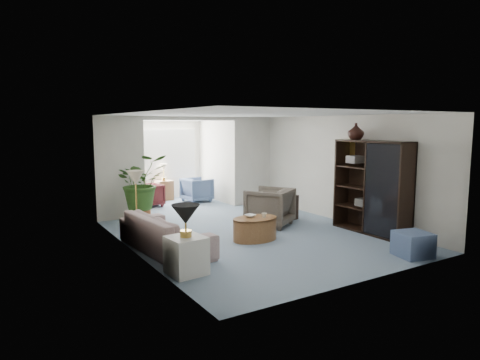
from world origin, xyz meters
TOP-DOWN VIEW (x-y plane):
  - floor at (0.00, 0.00)m, footprint 6.00×6.00m
  - sunroom_floor at (0.00, 4.10)m, footprint 2.60×2.60m
  - back_pier_left at (-1.90, 3.00)m, footprint 1.20×0.12m
  - back_pier_right at (1.90, 3.00)m, footprint 1.20×0.12m
  - back_header at (0.00, 3.00)m, footprint 2.60×0.12m
  - window_pane at (0.00, 5.18)m, footprint 2.20×0.02m
  - window_blinds at (0.00, 5.15)m, footprint 2.20×0.02m
  - framed_picture at (2.46, -0.10)m, footprint 0.04×0.50m
  - sofa at (-1.97, 0.01)m, footprint 1.07×2.32m
  - end_table at (-2.17, -1.34)m, footprint 0.58×0.58m
  - table_lamp at (-2.17, -1.34)m, footprint 0.44×0.44m
  - floor_lamp at (-2.18, 1.00)m, footprint 0.36×0.36m
  - coffee_table at (-0.18, -0.26)m, footprint 1.20×1.20m
  - coffee_bowl at (-0.23, -0.16)m, footprint 0.27×0.27m
  - coffee_cup at (-0.03, -0.36)m, footprint 0.13×0.13m
  - wingback_chair at (0.78, 0.58)m, footprint 1.29×1.30m
  - side_table_dark at (1.48, 0.88)m, footprint 0.57×0.49m
  - entertainment_cabinet at (2.23, -1.08)m, footprint 0.47×1.77m
  - cabinet_urn at (2.23, -0.58)m, footprint 0.35×0.35m
  - ottoman at (1.57, -2.61)m, footprint 0.65×0.65m
  - plant_pot at (-1.60, 2.39)m, footprint 0.40×0.40m
  - house_plant at (-1.60, 2.39)m, footprint 1.16×1.01m
  - sunroom_chair_blue at (0.71, 4.21)m, footprint 0.85×0.83m
  - sunroom_chair_maroon at (-0.79, 4.21)m, footprint 0.76×0.74m
  - sunroom_table at (-0.04, 4.96)m, footprint 0.52×0.42m
  - shelf_clutter at (2.18, -1.20)m, footprint 0.30×1.26m

SIDE VIEW (x-z plane):
  - floor at x=0.00m, z-range 0.00..0.00m
  - sunroom_floor at x=0.00m, z-range 0.00..0.00m
  - plant_pot at x=-1.60m, z-range 0.00..0.32m
  - ottoman at x=1.57m, z-range 0.00..0.43m
  - coffee_table at x=-0.18m, z-range 0.00..0.45m
  - end_table at x=-2.17m, z-range 0.00..0.59m
  - side_table_dark at x=1.48m, z-range 0.00..0.59m
  - sunroom_table at x=-0.04m, z-range 0.00..0.60m
  - sunroom_chair_maroon at x=-0.79m, z-range 0.00..0.64m
  - sofa at x=-1.97m, z-range 0.00..0.66m
  - sunroom_chair_blue at x=0.71m, z-range 0.00..0.71m
  - wingback_chair at x=0.78m, z-range 0.00..0.87m
  - coffee_bowl at x=-0.23m, z-range 0.45..0.50m
  - coffee_cup at x=-0.03m, z-range 0.45..0.55m
  - table_lamp at x=-2.17m, z-range 0.79..1.09m
  - house_plant at x=-1.60m, z-range 0.32..1.61m
  - entertainment_cabinet at x=2.23m, z-range 0.00..1.96m
  - shelf_clutter at x=2.18m, z-range 0.56..1.62m
  - back_pier_left at x=-1.90m, z-range 0.00..2.50m
  - back_pier_right at x=1.90m, z-range 0.00..2.50m
  - floor_lamp at x=-2.18m, z-range 1.11..1.39m
  - window_pane at x=0.00m, z-range 0.65..2.15m
  - window_blinds at x=0.00m, z-range 0.65..2.15m
  - framed_picture at x=2.46m, z-range 1.50..1.90m
  - cabinet_urn at x=2.23m, z-range 1.96..2.32m
  - back_header at x=0.00m, z-range 2.40..2.50m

